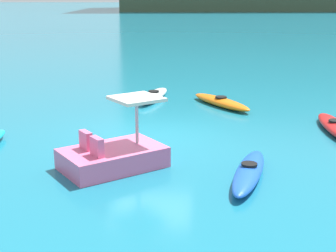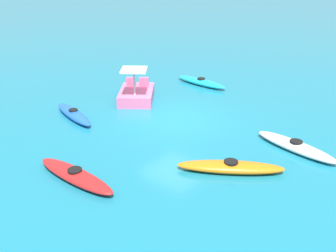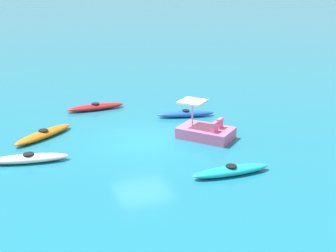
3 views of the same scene
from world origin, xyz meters
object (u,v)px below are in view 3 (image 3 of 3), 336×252
object	(u,v)px
kayak_orange	(44,134)
pedal_boat_pink	(205,131)
kayak_cyan	(231,171)
kayak_blue	(186,114)
kayak_red	(95,107)
kayak_white	(29,158)

from	to	relation	value
kayak_orange	pedal_boat_pink	distance (m)	7.42
kayak_cyan	kayak_blue	bearing A→B (deg)	-10.42
kayak_orange	kayak_red	xyz separation A→B (m)	(3.42, -3.22, 0.00)
kayak_blue	kayak_white	xyz separation A→B (m)	(-3.10, 8.24, 0.00)
kayak_red	pedal_boat_pink	world-z (taller)	pedal_boat_pink
kayak_cyan	pedal_boat_pink	bearing A→B (deg)	-12.41
kayak_red	kayak_white	world-z (taller)	same
kayak_blue	kayak_red	bearing A→B (deg)	53.86
kayak_blue	kayak_white	world-z (taller)	same
kayak_blue	pedal_boat_pink	size ratio (longest dim) A/B	1.09
kayak_white	kayak_blue	bearing A→B (deg)	-69.36
kayak_orange	kayak_blue	size ratio (longest dim) A/B	1.01
pedal_boat_pink	kayak_blue	bearing A→B (deg)	-7.98
kayak_red	kayak_white	xyz separation A→B (m)	(-6.09, 4.14, 0.00)
kayak_orange	kayak_cyan	size ratio (longest dim) A/B	0.98
kayak_white	pedal_boat_pink	size ratio (longest dim) A/B	1.13
kayak_blue	kayak_cyan	xyz separation A→B (m)	(-7.14, 1.31, 0.00)
kayak_red	kayak_blue	size ratio (longest dim) A/B	1.05
kayak_white	pedal_boat_pink	xyz separation A→B (m)	(-0.13, -7.78, 0.17)
kayak_white	kayak_cyan	xyz separation A→B (m)	(-4.03, -6.92, -0.00)
kayak_orange	kayak_white	world-z (taller)	same
kayak_white	kayak_red	bearing A→B (deg)	-34.18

